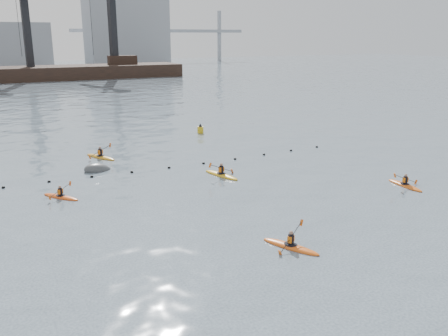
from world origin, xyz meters
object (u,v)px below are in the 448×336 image
Objects in this scene: kayaker_5 at (101,157)px; mooring_buoy at (98,170)px; kayaker_0 at (291,246)px; kayaker_3 at (221,174)px; nav_buoy at (200,130)px; kayaker_2 at (61,196)px; kayaker_4 at (405,185)px.

mooring_buoy is at bearing -132.54° from kayaker_5.
kayaker_3 is (2.62, 12.72, 0.01)m from kayaker_0.
kayaker_0 is 1.43× the size of mooring_buoy.
kayaker_5 is 2.91× the size of nav_buoy.
kayaker_5 reaches higher than kayaker_2.
kayaker_2 is (-8.91, 13.08, -0.01)m from kayaker_0.
kayaker_0 is 0.89× the size of kayaker_3.
kayaker_2 is 0.75× the size of kayaker_3.
kayaker_5 is at bearing 75.57° from kayaker_0.
kayaker_0 is 29.34m from nav_buoy.
kayaker_5 is at bearing 26.30° from kayaker_2.
kayaker_5 reaches higher than nav_buoy.
kayaker_3 is at bearing -81.30° from kayaker_5.
kayaker_0 is at bearing -74.05° from mooring_buoy.
kayaker_4 is 1.45× the size of mooring_buoy.
kayaker_0 is 1.18× the size of kayaker_2.
kayaker_4 is (10.26, -8.14, -0.01)m from kayaker_3.
nav_buoy is at bearing -74.42° from kayaker_4.
kayaker_3 is 1.02× the size of kayaker_5.
kayaker_2 is at bearing -143.51° from kayaker_5.
kayaker_0 is at bearing -92.31° from kayaker_2.
kayaker_3 is 16.41m from nav_buoy.
kayaker_0 reaches higher than kayaker_2.
nav_buoy is (16.90, 15.15, 0.27)m from kayaker_2.
kayaker_5 is 13.48m from nav_buoy.
kayaker_5 is 1.58× the size of mooring_buoy.
nav_buoy is at bearing -0.62° from kayaker_5.
nav_buoy is (12.14, 5.85, 0.25)m from kayaker_5.
kayaker_3 reaches higher than mooring_buoy.
nav_buoy is at bearing 55.43° from kayaker_3.
kayaker_4 is (21.80, -8.50, 0.01)m from kayaker_2.
kayaker_0 is 2.64× the size of nav_buoy.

